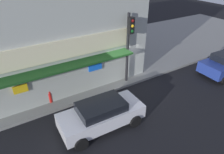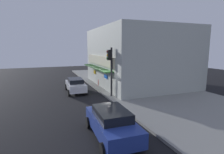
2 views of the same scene
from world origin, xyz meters
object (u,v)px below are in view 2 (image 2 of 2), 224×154
object	(u,v)px
traffic_light	(110,65)
fire_hydrant	(99,82)
potted_plant_by_doorway	(108,77)
parked_car_white	(76,85)
parked_car_blue	(112,123)
pedestrian	(125,83)
trash_can	(111,83)

from	to	relation	value
traffic_light	fire_hydrant	bearing A→B (deg)	175.04
potted_plant_by_doorway	parked_car_white	world-z (taller)	parked_car_white
traffic_light	potted_plant_by_doorway	xyz separation A→B (m)	(-7.71, 2.49, -2.37)
fire_hydrant	potted_plant_by_doorway	bearing A→B (deg)	141.57
parked_car_blue	potted_plant_by_doorway	bearing A→B (deg)	161.04
traffic_light	fire_hydrant	size ratio (longest dim) A/B	5.75
fire_hydrant	traffic_light	bearing A→B (deg)	-4.96
pedestrian	trash_can	bearing A→B (deg)	-169.90
parked_car_white	potted_plant_by_doorway	bearing A→B (deg)	129.50
trash_can	pedestrian	distance (m)	2.67
parked_car_blue	parked_car_white	xyz separation A→B (m)	(-10.59, -0.06, -0.04)
traffic_light	potted_plant_by_doorway	bearing A→B (deg)	162.10
trash_can	pedestrian	world-z (taller)	pedestrian
potted_plant_by_doorway	traffic_light	bearing A→B (deg)	-17.90
pedestrian	potted_plant_by_doorway	size ratio (longest dim) A/B	1.74
potted_plant_by_doorway	parked_car_white	size ratio (longest dim) A/B	0.23
potted_plant_by_doorway	parked_car_white	xyz separation A→B (m)	(4.26, -5.16, 0.04)
traffic_light	pedestrian	world-z (taller)	traffic_light
potted_plant_by_doorway	trash_can	bearing A→B (deg)	-14.09
traffic_light	pedestrian	xyz separation A→B (m)	(-0.90, 1.89, -1.98)
parked_car_blue	parked_car_white	bearing A→B (deg)	-179.67
fire_hydrant	parked_car_blue	bearing A→B (deg)	-13.99
pedestrian	potted_plant_by_doorway	world-z (taller)	pedestrian
pedestrian	fire_hydrant	bearing A→B (deg)	-161.14
traffic_light	parked_car_white	world-z (taller)	traffic_light
fire_hydrant	pedestrian	bearing A→B (deg)	18.86
fire_hydrant	potted_plant_by_doorway	size ratio (longest dim) A/B	0.80
trash_can	pedestrian	bearing A→B (deg)	10.10
trash_can	parked_car_blue	world-z (taller)	parked_car_blue
traffic_light	trash_can	bearing A→B (deg)	157.70
trash_can	parked_car_blue	bearing A→B (deg)	-20.83
traffic_light	pedestrian	distance (m)	2.88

